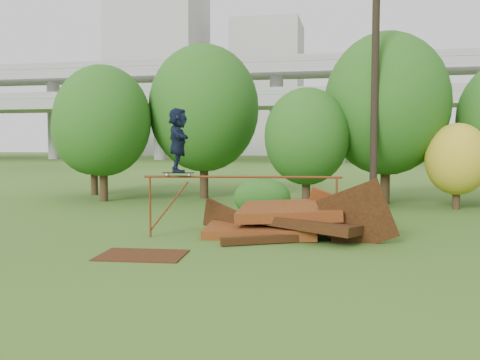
% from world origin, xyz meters
% --- Properties ---
extents(ground, '(240.00, 240.00, 0.00)m').
position_xyz_m(ground, '(0.00, 0.00, 0.00)').
color(ground, '#2D5116').
rests_on(ground, ground).
extents(scrap_pile, '(5.65, 3.23, 2.10)m').
position_xyz_m(scrap_pile, '(0.45, 2.61, 0.44)').
color(scrap_pile, '#401B0B').
rests_on(scrap_pile, ground).
extents(grind_rail, '(5.33, 0.81, 1.71)m').
position_xyz_m(grind_rail, '(-0.77, 2.11, 1.38)').
color(grind_rail, '#61280F').
rests_on(grind_rail, ground).
extents(skateboard, '(0.87, 0.34, 0.09)m').
position_xyz_m(skateboard, '(-2.49, 1.87, 1.78)').
color(skateboard, black).
rests_on(skateboard, grind_rail).
extents(skater, '(1.02, 1.70, 1.75)m').
position_xyz_m(skater, '(-2.49, 1.87, 2.67)').
color(skater, black).
rests_on(skater, skateboard).
extents(flat_plate, '(2.07, 1.56, 0.03)m').
position_xyz_m(flat_plate, '(-2.56, -0.59, 0.01)').
color(flat_plate, '#3A1C0C').
rests_on(flat_plate, ground).
extents(tree_0, '(4.27, 4.27, 6.02)m').
position_xyz_m(tree_0, '(-8.69, 9.89, 3.56)').
color(tree_0, black).
rests_on(tree_0, ground).
extents(tree_1, '(5.15, 5.15, 7.17)m').
position_xyz_m(tree_1, '(-4.70, 12.18, 4.20)').
color(tree_1, black).
rests_on(tree_1, ground).
extents(tree_2, '(3.42, 3.42, 4.82)m').
position_xyz_m(tree_2, '(0.31, 9.70, 2.85)').
color(tree_2, black).
rests_on(tree_2, ground).
extents(tree_3, '(5.20, 5.20, 7.22)m').
position_xyz_m(tree_3, '(3.50, 11.33, 4.22)').
color(tree_3, black).
rests_on(tree_3, ground).
extents(tree_4, '(2.44, 2.44, 3.37)m').
position_xyz_m(tree_4, '(6.13, 10.09, 1.96)').
color(tree_4, black).
rests_on(tree_4, ground).
extents(tree_6, '(4.01, 4.01, 5.61)m').
position_xyz_m(tree_6, '(-10.45, 12.44, 3.29)').
color(tree_6, black).
rests_on(tree_6, ground).
extents(shrub_left, '(2.00, 1.84, 1.38)m').
position_xyz_m(shrub_left, '(-0.91, 6.23, 0.69)').
color(shrub_left, '#275215').
rests_on(shrub_left, ground).
extents(shrub_right, '(1.63, 1.50, 1.16)m').
position_xyz_m(shrub_right, '(2.27, 4.44, 0.58)').
color(shrub_right, '#275215').
rests_on(shrub_right, ground).
extents(utility_pole, '(1.40, 0.28, 9.53)m').
position_xyz_m(utility_pole, '(2.92, 8.78, 4.84)').
color(utility_pole, black).
rests_on(utility_pole, ground).
extents(freeway_overpass, '(160.00, 15.00, 13.70)m').
position_xyz_m(freeway_overpass, '(0.00, 62.92, 10.32)').
color(freeway_overpass, gray).
rests_on(freeway_overpass, ground).
extents(building_left, '(18.00, 16.00, 35.00)m').
position_xyz_m(building_left, '(-38.00, 95.00, 17.50)').
color(building_left, '#9E9E99').
rests_on(building_left, ground).
extents(building_right, '(14.00, 14.00, 28.00)m').
position_xyz_m(building_right, '(-16.00, 102.00, 14.00)').
color(building_right, '#9E9E99').
rests_on(building_right, ground).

